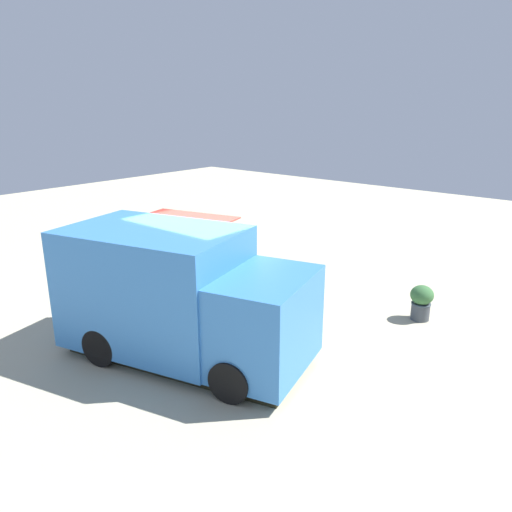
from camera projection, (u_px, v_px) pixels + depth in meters
ground_plane at (211, 327)px, 10.88m from camera, size 40.00×40.00×0.00m
food_truck at (181, 298)px, 9.36m from camera, size 3.37×5.09×2.48m
person_customer at (241, 263)px, 14.06m from camera, size 0.81×0.55×0.87m
planter_flowering_near at (421, 301)px, 11.13m from camera, size 0.52×0.52×0.81m
planter_flowering_far at (203, 249)px, 15.38m from camera, size 0.59×0.59×0.72m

